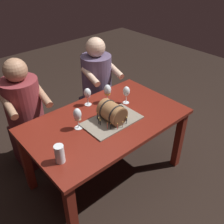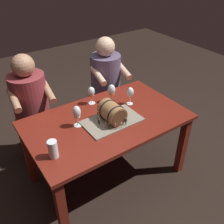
# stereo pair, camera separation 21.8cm
# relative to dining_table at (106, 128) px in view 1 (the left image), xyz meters

# --- Properties ---
(ground_plane) EXTENTS (8.00, 8.00, 0.00)m
(ground_plane) POSITION_rel_dining_table_xyz_m (0.00, 0.00, -0.62)
(ground_plane) COLOR black
(dining_table) EXTENTS (1.45, 0.87, 0.72)m
(dining_table) POSITION_rel_dining_table_xyz_m (0.00, 0.00, 0.00)
(dining_table) COLOR maroon
(dining_table) RESTS_ON ground
(barrel_cake) EXTENTS (0.51, 0.31, 0.19)m
(barrel_cake) POSITION_rel_dining_table_xyz_m (0.02, -0.06, 0.18)
(barrel_cake) COLOR gray
(barrel_cake) RESTS_ON dining_table
(wine_glass_white) EXTENTS (0.07, 0.07, 0.20)m
(wine_glass_white) POSITION_rel_dining_table_xyz_m (-0.26, 0.06, 0.23)
(wine_glass_white) COLOR white
(wine_glass_white) RESTS_ON dining_table
(wine_glass_rose) EXTENTS (0.07, 0.07, 0.18)m
(wine_glass_rose) POSITION_rel_dining_table_xyz_m (0.03, 0.31, 0.23)
(wine_glass_rose) COLOR white
(wine_glass_rose) RESTS_ON dining_table
(wine_glass_amber) EXTENTS (0.07, 0.07, 0.19)m
(wine_glass_amber) POSITION_rel_dining_table_xyz_m (0.20, 0.22, 0.23)
(wine_glass_amber) COLOR white
(wine_glass_amber) RESTS_ON dining_table
(wine_glass_empty) EXTENTS (0.07, 0.07, 0.18)m
(wine_glass_empty) POSITION_rel_dining_table_xyz_m (0.33, 0.08, 0.23)
(wine_glass_empty) COLOR white
(wine_glass_empty) RESTS_ON dining_table
(beer_pint) EXTENTS (0.07, 0.07, 0.15)m
(beer_pint) POSITION_rel_dining_table_xyz_m (-0.59, -0.18, 0.17)
(beer_pint) COLOR white
(beer_pint) RESTS_ON dining_table
(person_seated_left) EXTENTS (0.42, 0.50, 1.21)m
(person_seated_left) POSITION_rel_dining_table_xyz_m (-0.46, 0.71, -0.05)
(person_seated_left) COLOR #4C1B1E
(person_seated_left) RESTS_ON ground
(person_seated_right) EXTENTS (0.42, 0.50, 1.20)m
(person_seated_right) POSITION_rel_dining_table_xyz_m (0.46, 0.71, -0.05)
(person_seated_right) COLOR #372D40
(person_seated_right) RESTS_ON ground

